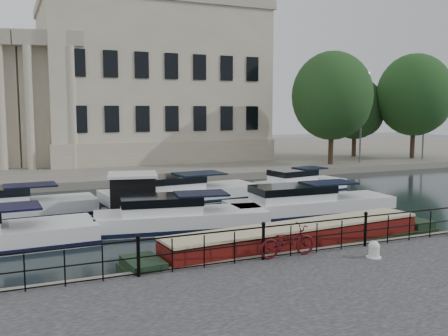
{
  "coord_description": "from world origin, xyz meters",
  "views": [
    {
      "loc": [
        -7.26,
        -15.8,
        5.23
      ],
      "look_at": [
        0.5,
        2.0,
        3.0
      ],
      "focal_mm": 40.0,
      "sensor_mm": 36.0,
      "label": 1
    }
  ],
  "objects_px": {
    "bicycle": "(287,241)",
    "mooring_bollard": "(374,250)",
    "narrowboat": "(298,247)",
    "harbour_hut": "(133,196)"
  },
  "relations": [
    {
      "from": "narrowboat",
      "to": "harbour_hut",
      "type": "xyz_separation_m",
      "value": [
        -3.76,
        9.53,
        0.59
      ]
    },
    {
      "from": "mooring_bollard",
      "to": "bicycle",
      "type": "bearing_deg",
      "value": 154.6
    },
    {
      "from": "narrowboat",
      "to": "harbour_hut",
      "type": "bearing_deg",
      "value": 106.46
    },
    {
      "from": "bicycle",
      "to": "mooring_bollard",
      "type": "relative_size",
      "value": 3.62
    },
    {
      "from": "mooring_bollard",
      "to": "harbour_hut",
      "type": "distance_m",
      "value": 13.12
    },
    {
      "from": "narrowboat",
      "to": "harbour_hut",
      "type": "height_order",
      "value": "harbour_hut"
    },
    {
      "from": "mooring_bollard",
      "to": "narrowboat",
      "type": "xyz_separation_m",
      "value": [
        -1.19,
        2.62,
        -0.44
      ]
    },
    {
      "from": "mooring_bollard",
      "to": "narrowboat",
      "type": "height_order",
      "value": "narrowboat"
    },
    {
      "from": "narrowboat",
      "to": "bicycle",
      "type": "bearing_deg",
      "value": -137.56
    },
    {
      "from": "bicycle",
      "to": "mooring_bollard",
      "type": "height_order",
      "value": "bicycle"
    }
  ]
}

